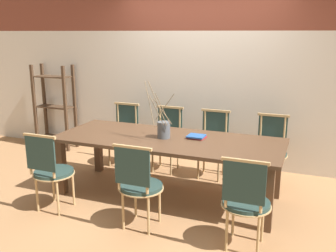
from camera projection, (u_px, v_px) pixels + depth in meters
The scene contains 13 objects.
ground_plane at pixel (168, 195), 4.59m from camera, with size 16.00×16.00×0.00m, color #9E7047.
wall_rear at pixel (203, 57), 5.45m from camera, with size 12.00×0.06×3.20m.
dining_table at pixel (168, 145), 4.44m from camera, with size 2.68×1.05×0.73m.
chair_near_leftend at pixel (51, 169), 4.10m from camera, with size 0.46×0.46×0.91m.
chair_near_left at pixel (139, 183), 3.72m from camera, with size 0.46×0.46×0.91m.
chair_near_center at pixel (246, 200), 3.34m from camera, with size 0.46×0.46×0.91m.
chair_far_leftend at pixel (123, 132), 5.60m from camera, with size 0.46×0.46×0.91m.
chair_far_left at pixel (167, 137), 5.35m from camera, with size 0.46×0.46×0.91m.
chair_far_center at pixel (213, 142), 5.11m from camera, with size 0.46×0.46×0.91m.
chair_far_right at pixel (270, 148), 4.84m from camera, with size 0.46×0.46×0.91m.
vase_centerpiece at pixel (163, 129), 4.40m from camera, with size 0.38×0.39×0.68m.
book_stack at pixel (196, 137), 4.42m from camera, with size 0.21×0.20×0.04m.
shelving_rack at pixel (55, 107), 6.36m from camera, with size 0.68×0.30×1.42m.
Camera 1 is at (1.55, -3.95, 1.95)m, focal length 40.00 mm.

